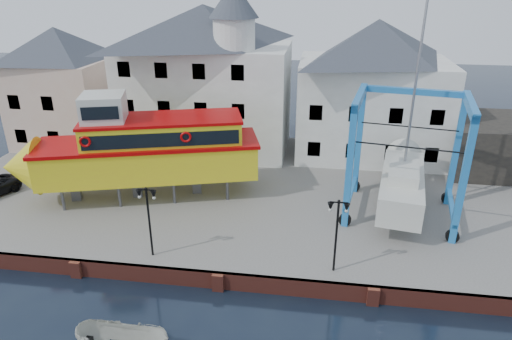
# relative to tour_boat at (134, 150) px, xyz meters

# --- Properties ---
(ground) EXTENTS (140.00, 140.00, 0.00)m
(ground) POSITION_rel_tour_boat_xyz_m (7.54, -8.10, -4.47)
(ground) COLOR black
(ground) RESTS_ON ground
(hardstanding) EXTENTS (44.00, 22.00, 1.00)m
(hardstanding) POSITION_rel_tour_boat_xyz_m (7.54, 2.90, -3.97)
(hardstanding) COLOR #66625C
(hardstanding) RESTS_ON ground
(quay_wall) EXTENTS (44.00, 0.47, 1.00)m
(quay_wall) POSITION_rel_tour_boat_xyz_m (7.54, -8.00, -3.97)
(quay_wall) COLOR maroon
(quay_wall) RESTS_ON ground
(building_pink) EXTENTS (8.00, 7.00, 10.30)m
(building_pink) POSITION_rel_tour_boat_xyz_m (-10.46, 9.90, 1.67)
(building_pink) COLOR #CBA590
(building_pink) RESTS_ON hardstanding
(building_white_main) EXTENTS (14.00, 8.30, 14.00)m
(building_white_main) POSITION_rel_tour_boat_xyz_m (2.67, 10.29, 2.87)
(building_white_main) COLOR silver
(building_white_main) RESTS_ON hardstanding
(building_white_right) EXTENTS (12.00, 8.00, 11.20)m
(building_white_right) POSITION_rel_tour_boat_xyz_m (16.54, 10.90, 2.12)
(building_white_right) COLOR silver
(building_white_right) RESTS_ON hardstanding
(shed_dark) EXTENTS (8.00, 7.00, 4.00)m
(shed_dark) POSITION_rel_tour_boat_xyz_m (26.54, 8.90, -1.47)
(shed_dark) COLOR black
(shed_dark) RESTS_ON hardstanding
(lamp_post_left) EXTENTS (1.12, 0.32, 4.20)m
(lamp_post_left) POSITION_rel_tour_boat_xyz_m (3.54, -6.90, -0.30)
(lamp_post_left) COLOR black
(lamp_post_left) RESTS_ON hardstanding
(lamp_post_right) EXTENTS (1.12, 0.32, 4.20)m
(lamp_post_right) POSITION_rel_tour_boat_xyz_m (13.54, -6.90, -0.30)
(lamp_post_right) COLOR black
(lamp_post_right) RESTS_ON hardstanding
(tour_boat) EXTENTS (17.36, 8.61, 7.37)m
(tour_boat) POSITION_rel_tour_boat_xyz_m (0.00, 0.00, 0.00)
(tour_boat) COLOR #59595E
(tour_boat) RESTS_ON hardstanding
(travel_lift) EXTENTS (7.82, 10.23, 15.02)m
(travel_lift) POSITION_rel_tour_boat_xyz_m (17.93, 0.85, -0.98)
(travel_lift) COLOR blue
(travel_lift) RESTS_ON hardstanding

